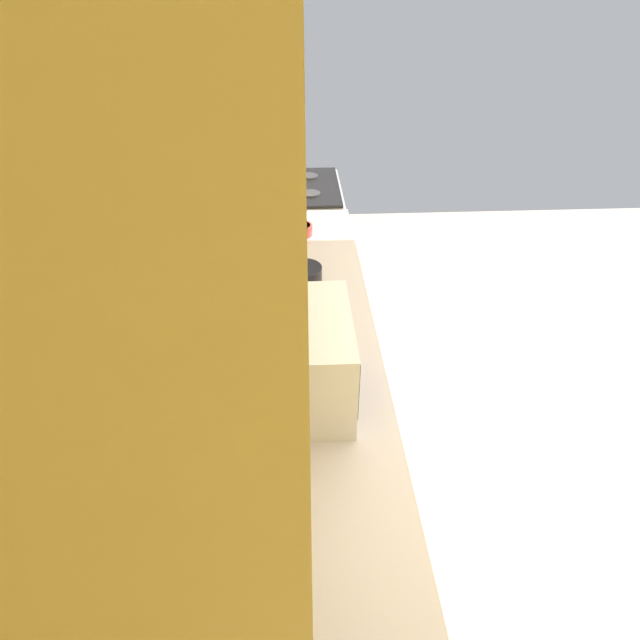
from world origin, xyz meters
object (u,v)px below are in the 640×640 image
bowl (300,229)px  kettle (303,280)px  microwave (291,358)px  oven_range (294,253)px

bowl → kettle: size_ratio=0.60×
microwave → bowl: size_ratio=3.50×
kettle → microwave: bearing=175.0°
bowl → kettle: bearing=-180.0°
oven_range → microwave: 1.95m
oven_range → microwave: (-1.86, 0.02, 0.59)m
microwave → bowl: microwave is taller
microwave → kettle: (0.64, -0.06, -0.08)m
bowl → kettle: kettle is taller
oven_range → microwave: bearing=179.4°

